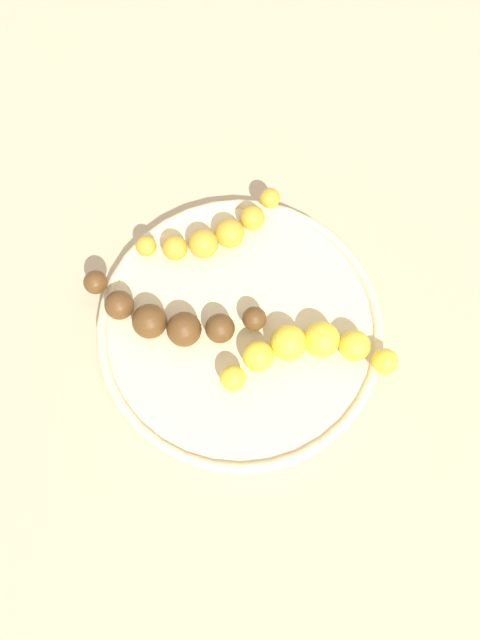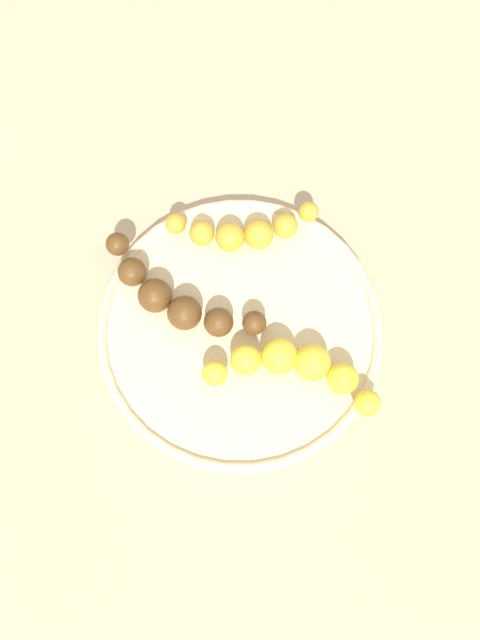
# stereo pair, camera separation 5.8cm
# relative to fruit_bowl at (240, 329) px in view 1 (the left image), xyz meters

# --- Properties ---
(ground_plane) EXTENTS (2.40, 2.40, 0.00)m
(ground_plane) POSITION_rel_fruit_bowl_xyz_m (0.00, 0.00, -0.01)
(ground_plane) COLOR tan
(fruit_bowl) EXTENTS (0.27, 0.27, 0.02)m
(fruit_bowl) POSITION_rel_fruit_bowl_xyz_m (0.00, 0.00, 0.00)
(fruit_bowl) COLOR beige
(fruit_bowl) RESTS_ON ground_plane
(banana_overripe) EXTENTS (0.10, 0.16, 0.03)m
(banana_overripe) POSITION_rel_fruit_bowl_xyz_m (0.04, -0.05, 0.02)
(banana_overripe) COLOR #593819
(banana_overripe) RESTS_ON fruit_bowl
(banana_yellow) EXTENTS (0.13, 0.11, 0.03)m
(banana_yellow) POSITION_rel_fruit_bowl_xyz_m (-0.02, 0.06, 0.02)
(banana_yellow) COLOR yellow
(banana_yellow) RESTS_ON fruit_bowl
(banana_spotted) EXTENTS (0.14, 0.07, 0.03)m
(banana_spotted) POSITION_rel_fruit_bowl_xyz_m (-0.05, -0.08, 0.02)
(banana_spotted) COLOR gold
(banana_spotted) RESTS_ON fruit_bowl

